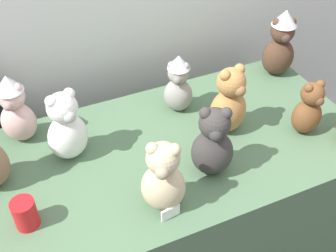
# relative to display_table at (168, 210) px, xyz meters

# --- Properties ---
(display_table) EXTENTS (1.61, 0.80, 0.78)m
(display_table) POSITION_rel_display_table_xyz_m (0.00, 0.00, 0.00)
(display_table) COLOR #4C6B4C
(display_table) RESTS_ON ground_plane
(teddy_bear_caramel) EXTENTS (0.18, 0.16, 0.31)m
(teddy_bear_caramel) POSITION_rel_display_table_xyz_m (0.27, 0.01, 0.53)
(teddy_bear_caramel) COLOR #B27A42
(teddy_bear_caramel) RESTS_ON display_table
(teddy_bear_sand) EXTENTS (0.19, 0.18, 0.29)m
(teddy_bear_sand) POSITION_rel_display_table_xyz_m (-0.13, -0.26, 0.53)
(teddy_bear_sand) COLOR #CCB78E
(teddy_bear_sand) RESTS_ON display_table
(teddy_bear_charcoal) EXTENTS (0.19, 0.18, 0.30)m
(teddy_bear_charcoal) POSITION_rel_display_table_xyz_m (0.10, -0.17, 0.53)
(teddy_bear_charcoal) COLOR #383533
(teddy_bear_charcoal) RESTS_ON display_table
(teddy_bear_ash) EXTENTS (0.16, 0.16, 0.27)m
(teddy_bear_ash) POSITION_rel_display_table_xyz_m (0.14, 0.21, 0.53)
(teddy_bear_ash) COLOR gray
(teddy_bear_ash) RESTS_ON display_table
(teddy_bear_chestnut) EXTENTS (0.13, 0.12, 0.25)m
(teddy_bear_chestnut) POSITION_rel_display_table_xyz_m (0.56, -0.13, 0.51)
(teddy_bear_chestnut) COLOR brown
(teddy_bear_chestnut) RESTS_ON display_table
(teddy_bear_blush) EXTENTS (0.18, 0.17, 0.31)m
(teddy_bear_blush) POSITION_rel_display_table_xyz_m (-0.52, 0.30, 0.54)
(teddy_bear_blush) COLOR beige
(teddy_bear_blush) RESTS_ON display_table
(teddy_bear_snow) EXTENTS (0.18, 0.17, 0.30)m
(teddy_bear_snow) POSITION_rel_display_table_xyz_m (-0.36, 0.12, 0.53)
(teddy_bear_snow) COLOR white
(teddy_bear_snow) RESTS_ON display_table
(teddy_bear_cocoa) EXTENTS (0.18, 0.17, 0.33)m
(teddy_bear_cocoa) POSITION_rel_display_table_xyz_m (0.70, 0.28, 0.55)
(teddy_bear_cocoa) COLOR #4C3323
(teddy_bear_cocoa) RESTS_ON display_table
(party_cup_red) EXTENTS (0.08, 0.08, 0.11)m
(party_cup_red) POSITION_rel_display_table_xyz_m (-0.57, -0.14, 0.45)
(party_cup_red) COLOR red
(party_cup_red) RESTS_ON display_table
(name_card_front_left) EXTENTS (0.07, 0.02, 0.05)m
(name_card_front_left) POSITION_rel_display_table_xyz_m (-0.13, -0.31, 0.42)
(name_card_front_left) COLOR white
(name_card_front_left) RESTS_ON display_table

